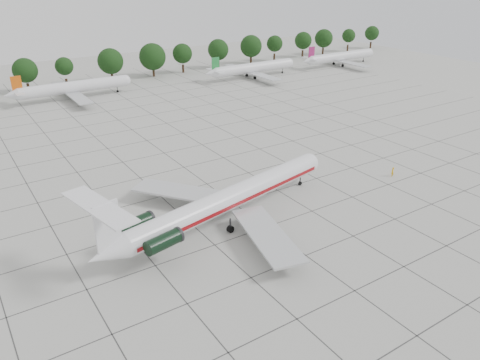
{
  "coord_description": "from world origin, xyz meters",
  "views": [
    {
      "loc": [
        -32.51,
        -51.05,
        31.92
      ],
      "look_at": [
        1.08,
        0.07,
        3.5
      ],
      "focal_mm": 35.0,
      "sensor_mm": 36.0,
      "label": 1
    }
  ],
  "objects": [
    {
      "name": "ground",
      "position": [
        0.0,
        0.0,
        0.0
      ],
      "size": [
        260.0,
        260.0,
        0.0
      ],
      "primitive_type": "plane",
      "color": "#ADACA5",
      "rests_on": "ground"
    },
    {
      "name": "main_airliner",
      "position": [
        -4.65,
        -3.99,
        3.29
      ],
      "size": [
        39.29,
        30.54,
        9.3
      ],
      "rotation": [
        0.0,
        0.0,
        0.21
      ],
      "color": "silver",
      "rests_on": "ground"
    },
    {
      "name": "bg_airliner_d",
      "position": [
        49.68,
        66.76,
        2.91
      ],
      "size": [
        28.24,
        27.2,
        7.4
      ],
      "color": "silver",
      "rests_on": "ground"
    },
    {
      "name": "tree_line",
      "position": [
        -11.68,
        85.0,
        5.98
      ],
      "size": [
        249.86,
        8.44,
        10.22
      ],
      "color": "#332114",
      "rests_on": "ground"
    },
    {
      "name": "ground_crew",
      "position": [
        26.99,
        -6.17,
        0.81
      ],
      "size": [
        0.67,
        0.52,
        1.62
      ],
      "primitive_type": "imported",
      "rotation": [
        0.0,
        0.0,
        3.39
      ],
      "color": "#F2B40E",
      "rests_on": "ground"
    },
    {
      "name": "bg_airliner_e",
      "position": [
        85.37,
        65.79,
        2.91
      ],
      "size": [
        28.24,
        27.2,
        7.4
      ],
      "color": "silver",
      "rests_on": "ground"
    },
    {
      "name": "bg_airliner_c",
      "position": [
        -2.89,
        72.0,
        2.91
      ],
      "size": [
        28.24,
        27.2,
        7.4
      ],
      "color": "silver",
      "rests_on": "ground"
    },
    {
      "name": "apron_joints",
      "position": [
        0.0,
        15.0,
        0.01
      ],
      "size": [
        170.0,
        170.0,
        0.02
      ],
      "primitive_type": "cube",
      "color": "#383838",
      "rests_on": "ground"
    }
  ]
}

